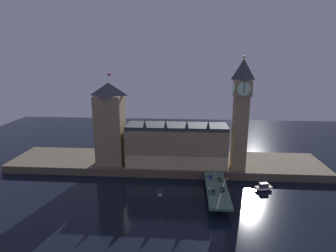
{
  "coord_description": "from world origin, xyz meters",
  "views": [
    {
      "loc": [
        15.86,
        -151.04,
        76.91
      ],
      "look_at": [
        3.38,
        20.0,
        34.79
      ],
      "focal_mm": 30.0,
      "sensor_mm": 36.0,
      "label": 1
    }
  ],
  "objects_px": {
    "car_southbound_lead": "(222,189)",
    "clock_tower": "(241,112)",
    "car_northbound_lead": "(211,177)",
    "pedestrian_mid_walk": "(227,189)",
    "street_lamp_near": "(209,192)",
    "pedestrian_far_rail": "(206,177)",
    "car_southbound_trail": "(220,179)",
    "pedestrian_near_rail": "(209,191)",
    "boat_downstream": "(264,188)",
    "street_lamp_mid": "(227,182)",
    "victoria_tower": "(110,124)",
    "car_northbound_trail": "(213,192)"
  },
  "relations": [
    {
      "from": "pedestrian_mid_walk",
      "to": "street_lamp_mid",
      "type": "bearing_deg",
      "value": 82.4
    },
    {
      "from": "street_lamp_near",
      "to": "pedestrian_far_rail",
      "type": "bearing_deg",
      "value": 89.15
    },
    {
      "from": "car_southbound_trail",
      "to": "pedestrian_far_rail",
      "type": "xyz_separation_m",
      "value": [
        -7.78,
        3.14,
        0.21
      ]
    },
    {
      "from": "car_southbound_lead",
      "to": "pedestrian_near_rail",
      "type": "bearing_deg",
      "value": -155.84
    },
    {
      "from": "street_lamp_near",
      "to": "victoria_tower",
      "type": "bearing_deg",
      "value": 141.85
    },
    {
      "from": "car_northbound_lead",
      "to": "pedestrian_near_rail",
      "type": "xyz_separation_m",
      "value": [
        -2.59,
        -19.67,
        0.27
      ]
    },
    {
      "from": "victoria_tower",
      "to": "boat_downstream",
      "type": "height_order",
      "value": "victoria_tower"
    },
    {
      "from": "car_northbound_lead",
      "to": "car_northbound_trail",
      "type": "relative_size",
      "value": 1.04
    },
    {
      "from": "street_lamp_near",
      "to": "boat_downstream",
      "type": "distance_m",
      "value": 43.39
    },
    {
      "from": "clock_tower",
      "to": "victoria_tower",
      "type": "bearing_deg",
      "value": 177.01
    },
    {
      "from": "clock_tower",
      "to": "street_lamp_near",
      "type": "relative_size",
      "value": 10.17
    },
    {
      "from": "street_lamp_near",
      "to": "clock_tower",
      "type": "bearing_deg",
      "value": 64.33
    },
    {
      "from": "victoria_tower",
      "to": "car_northbound_lead",
      "type": "bearing_deg",
      "value": -18.85
    },
    {
      "from": "car_southbound_lead",
      "to": "boat_downstream",
      "type": "relative_size",
      "value": 0.36
    },
    {
      "from": "clock_tower",
      "to": "pedestrian_far_rail",
      "type": "xyz_separation_m",
      "value": [
        -21.55,
        -18.74,
        -36.64
      ]
    },
    {
      "from": "car_northbound_lead",
      "to": "boat_downstream",
      "type": "distance_m",
      "value": 31.67
    },
    {
      "from": "street_lamp_near",
      "to": "car_northbound_lead",
      "type": "bearing_deg",
      "value": 83.75
    },
    {
      "from": "clock_tower",
      "to": "car_northbound_lead",
      "type": "bearing_deg",
      "value": -135.96
    },
    {
      "from": "victoria_tower",
      "to": "pedestrian_far_rail",
      "type": "xyz_separation_m",
      "value": [
        64.25,
        -23.23,
        -26.27
      ]
    },
    {
      "from": "victoria_tower",
      "to": "street_lamp_near",
      "type": "bearing_deg",
      "value": -38.15
    },
    {
      "from": "pedestrian_near_rail",
      "to": "pedestrian_mid_walk",
      "type": "relative_size",
      "value": 1.07
    },
    {
      "from": "car_southbound_lead",
      "to": "car_southbound_trail",
      "type": "xyz_separation_m",
      "value": [
        0.0,
        12.63,
        0.03
      ]
    },
    {
      "from": "clock_tower",
      "to": "pedestrian_far_rail",
      "type": "distance_m",
      "value": 46.46
    },
    {
      "from": "pedestrian_mid_walk",
      "to": "car_southbound_lead",
      "type": "bearing_deg",
      "value": -167.92
    },
    {
      "from": "clock_tower",
      "to": "car_northbound_trail",
      "type": "bearing_deg",
      "value": -116.54
    },
    {
      "from": "pedestrian_near_rail",
      "to": "pedestrian_mid_walk",
      "type": "bearing_deg",
      "value": 21.31
    },
    {
      "from": "car_southbound_trail",
      "to": "pedestrian_near_rail",
      "type": "xyz_separation_m",
      "value": [
        -7.78,
        -16.12,
        0.22
      ]
    },
    {
      "from": "car_southbound_lead",
      "to": "clock_tower",
      "type": "bearing_deg",
      "value": 68.25
    },
    {
      "from": "clock_tower",
      "to": "car_northbound_lead",
      "type": "relative_size",
      "value": 16.21
    },
    {
      "from": "victoria_tower",
      "to": "car_northbound_trail",
      "type": "height_order",
      "value": "victoria_tower"
    },
    {
      "from": "car_southbound_trail",
      "to": "pedestrian_far_rail",
      "type": "distance_m",
      "value": 8.39
    },
    {
      "from": "pedestrian_near_rail",
      "to": "pedestrian_far_rail",
      "type": "relative_size",
      "value": 1.01
    },
    {
      "from": "victoria_tower",
      "to": "car_southbound_lead",
      "type": "bearing_deg",
      "value": -28.43
    },
    {
      "from": "car_southbound_lead",
      "to": "street_lamp_near",
      "type": "xyz_separation_m",
      "value": [
        -8.18,
        -11.17,
        3.74
      ]
    },
    {
      "from": "boat_downstream",
      "to": "clock_tower",
      "type": "bearing_deg",
      "value": 120.93
    },
    {
      "from": "car_northbound_lead",
      "to": "car_southbound_trail",
      "type": "xyz_separation_m",
      "value": [
        5.19,
        -3.54,
        0.04
      ]
    },
    {
      "from": "pedestrian_mid_walk",
      "to": "car_northbound_trail",
      "type": "bearing_deg",
      "value": -152.75
    },
    {
      "from": "pedestrian_mid_walk",
      "to": "pedestrian_near_rail",
      "type": "bearing_deg",
      "value": -158.69
    },
    {
      "from": "street_lamp_near",
      "to": "boat_downstream",
      "type": "relative_size",
      "value": 0.6
    },
    {
      "from": "clock_tower",
      "to": "street_lamp_near",
      "type": "height_order",
      "value": "clock_tower"
    },
    {
      "from": "clock_tower",
      "to": "street_lamp_near",
      "type": "bearing_deg",
      "value": -115.67
    },
    {
      "from": "clock_tower",
      "to": "street_lamp_mid",
      "type": "relative_size",
      "value": 12.2
    },
    {
      "from": "victoria_tower",
      "to": "car_northbound_trail",
      "type": "xyz_separation_m",
      "value": [
        66.85,
        -42.45,
        -26.48
      ]
    },
    {
      "from": "car_northbound_lead",
      "to": "pedestrian_mid_walk",
      "type": "bearing_deg",
      "value": -63.52
    },
    {
      "from": "car_southbound_lead",
      "to": "pedestrian_mid_walk",
      "type": "distance_m",
      "value": 2.66
    },
    {
      "from": "car_southbound_lead",
      "to": "boat_downstream",
      "type": "bearing_deg",
      "value": 28.4
    },
    {
      "from": "street_lamp_near",
      "to": "street_lamp_mid",
      "type": "bearing_deg",
      "value": 52.79
    },
    {
      "from": "pedestrian_near_rail",
      "to": "street_lamp_near",
      "type": "height_order",
      "value": "street_lamp_near"
    },
    {
      "from": "pedestrian_near_rail",
      "to": "street_lamp_mid",
      "type": "height_order",
      "value": "street_lamp_mid"
    },
    {
      "from": "car_northbound_trail",
      "to": "boat_downstream",
      "type": "height_order",
      "value": "car_northbound_trail"
    }
  ]
}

